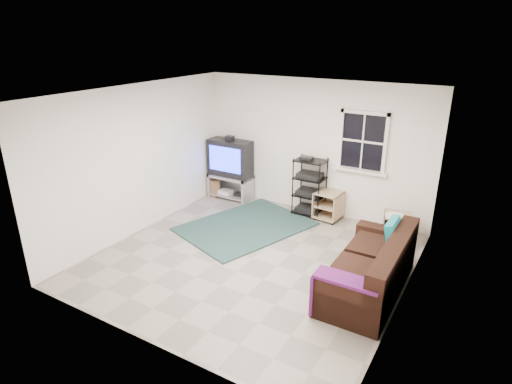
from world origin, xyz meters
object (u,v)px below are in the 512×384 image
Objects in this scene: tv_unit at (230,164)px; av_rack at (309,190)px; side_table_left at (329,204)px; sofa at (371,271)px; side_table_right at (396,225)px.

av_rack is at bearing 0.80° from tv_unit.
sofa is at bearing -55.20° from side_table_left.
tv_unit reaches higher than side_table_right.
av_rack is at bearing 170.84° from side_table_right.
tv_unit is 2.29m from side_table_left.
sofa is (0.07, -1.73, 0.03)m from side_table_right.
tv_unit is 1.18× the size of av_rack.
av_rack is 0.58× the size of sofa.
av_rack is at bearing 132.29° from sofa.
tv_unit is at bearing 175.87° from side_table_right.
tv_unit is at bearing -178.95° from side_table_left.
side_table_right is (1.34, -0.30, -0.00)m from side_table_left.
side_table_right is at bearing -9.16° from av_rack.
tv_unit is 2.54× the size of side_table_right.
av_rack is 2.72m from sofa.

